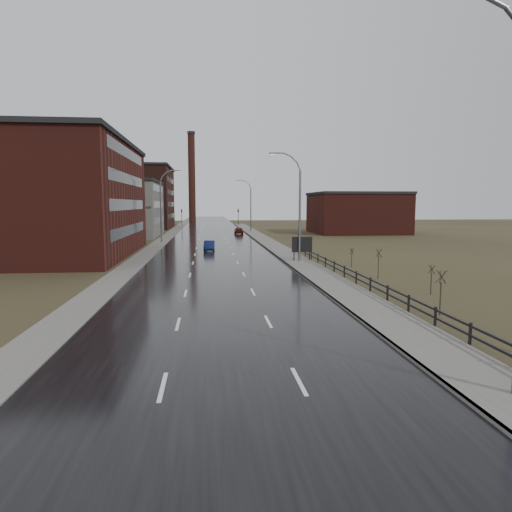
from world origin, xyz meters
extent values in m
plane|color=#2D2819|center=(0.00, 0.00, 0.00)|extent=(320.00, 320.00, 0.00)
cube|color=black|center=(0.00, 60.00, 0.03)|extent=(14.00, 300.00, 0.06)
cube|color=#595651|center=(8.60, 35.00, 0.09)|extent=(3.20, 180.00, 0.18)
cube|color=slate|center=(7.08, 35.00, 0.09)|extent=(0.16, 180.00, 0.18)
cube|color=#595651|center=(-8.20, 60.00, 0.06)|extent=(2.40, 260.00, 0.12)
cube|color=#471914|center=(-21.00, 45.00, 6.50)|extent=(22.00, 28.00, 13.00)
cube|color=black|center=(-21.00, 45.00, 13.25)|extent=(22.44, 28.56, 0.50)
cube|color=black|center=(-10.02, 45.00, 3.00)|extent=(0.06, 22.40, 1.20)
cube|color=black|center=(-10.02, 45.00, 6.00)|extent=(0.06, 22.40, 1.20)
cube|color=black|center=(-10.02, 45.00, 9.00)|extent=(0.06, 22.40, 1.20)
cube|color=black|center=(-10.02, 45.00, 12.00)|extent=(0.06, 22.40, 1.20)
cube|color=slate|center=(-18.00, 78.00, 5.00)|extent=(16.00, 20.00, 10.00)
cube|color=black|center=(-18.00, 78.00, 10.25)|extent=(16.32, 20.40, 0.50)
cube|color=black|center=(-10.02, 78.00, 3.00)|extent=(0.06, 16.00, 1.20)
cube|color=black|center=(-10.02, 78.00, 6.00)|extent=(0.06, 16.00, 1.20)
cube|color=black|center=(-10.02, 78.00, 9.00)|extent=(0.06, 16.00, 1.20)
cube|color=#331611|center=(-23.00, 108.00, 7.50)|extent=(26.00, 24.00, 15.00)
cube|color=black|center=(-23.00, 108.00, 15.25)|extent=(26.52, 24.48, 0.50)
cube|color=black|center=(-10.02, 108.00, 3.00)|extent=(0.06, 19.20, 1.20)
cube|color=black|center=(-10.02, 108.00, 6.00)|extent=(0.06, 19.20, 1.20)
cube|color=black|center=(-10.02, 108.00, 9.00)|extent=(0.06, 19.20, 1.20)
cube|color=black|center=(-10.02, 108.00, 12.00)|extent=(0.06, 19.20, 1.20)
cube|color=#471914|center=(30.30, 82.00, 4.00)|extent=(18.00, 16.00, 8.00)
cube|color=black|center=(30.30, 82.00, 8.25)|extent=(18.36, 16.32, 0.50)
cylinder|color=#331611|center=(-6.00, 150.00, 15.00)|extent=(2.40, 2.40, 30.00)
cylinder|color=black|center=(-6.00, 150.00, 30.30)|extent=(2.70, 2.70, 0.80)
cylinder|color=slate|center=(8.80, 36.00, 4.75)|extent=(0.24, 0.24, 9.50)
cylinder|color=slate|center=(8.63, 36.00, 9.90)|extent=(0.51, 0.14, 0.98)
cylinder|color=slate|center=(8.16, 36.00, 10.62)|extent=(0.81, 0.14, 0.81)
cylinder|color=slate|center=(7.44, 36.00, 11.09)|extent=(0.98, 0.14, 0.51)
cylinder|color=slate|center=(6.60, 36.00, 11.26)|extent=(1.01, 0.14, 0.14)
cube|color=slate|center=(5.91, 36.00, 11.21)|extent=(0.70, 0.28, 0.18)
cube|color=silver|center=(5.91, 36.00, 11.11)|extent=(0.50, 0.20, 0.04)
cylinder|color=slate|center=(-8.00, 62.00, 4.75)|extent=(0.24, 0.24, 9.50)
cylinder|color=slate|center=(-7.83, 62.00, 9.90)|extent=(0.51, 0.14, 0.98)
cylinder|color=slate|center=(-7.36, 62.00, 10.62)|extent=(0.81, 0.14, 0.81)
cylinder|color=slate|center=(-6.64, 62.00, 11.09)|extent=(0.98, 0.14, 0.51)
cylinder|color=slate|center=(-5.80, 62.00, 11.26)|extent=(1.01, 0.14, 0.14)
cube|color=slate|center=(-5.11, 62.00, 11.21)|extent=(0.70, 0.28, 0.18)
cube|color=silver|center=(-5.11, 62.00, 11.11)|extent=(0.50, 0.20, 0.04)
cylinder|color=slate|center=(8.80, 90.00, 4.75)|extent=(0.24, 0.24, 9.50)
cylinder|color=slate|center=(8.63, 90.00, 9.90)|extent=(0.51, 0.14, 0.98)
cylinder|color=slate|center=(8.16, 90.00, 10.62)|extent=(0.81, 0.14, 0.81)
cylinder|color=slate|center=(7.44, 90.00, 11.09)|extent=(0.98, 0.14, 0.51)
cylinder|color=slate|center=(6.60, 90.00, 11.26)|extent=(1.01, 0.14, 0.14)
cube|color=slate|center=(5.91, 90.00, 11.21)|extent=(0.70, 0.28, 0.18)
cube|color=silver|center=(5.91, 90.00, 11.11)|extent=(0.50, 0.20, 0.04)
cube|color=black|center=(10.30, 7.00, 0.55)|extent=(0.10, 0.10, 1.10)
cube|color=black|center=(10.30, 10.00, 0.55)|extent=(0.10, 0.10, 1.10)
cube|color=black|center=(10.30, 13.00, 0.55)|extent=(0.10, 0.10, 1.10)
cube|color=black|center=(10.30, 16.00, 0.55)|extent=(0.10, 0.10, 1.10)
cube|color=black|center=(10.30, 19.00, 0.55)|extent=(0.10, 0.10, 1.10)
cube|color=black|center=(10.30, 22.00, 0.55)|extent=(0.10, 0.10, 1.10)
cube|color=black|center=(10.30, 25.00, 0.55)|extent=(0.10, 0.10, 1.10)
cube|color=black|center=(10.30, 28.00, 0.55)|extent=(0.10, 0.10, 1.10)
cube|color=black|center=(10.30, 31.00, 0.55)|extent=(0.10, 0.10, 1.10)
cube|color=black|center=(10.30, 34.00, 0.55)|extent=(0.10, 0.10, 1.10)
cube|color=black|center=(10.30, 37.00, 0.55)|extent=(0.10, 0.10, 1.10)
cube|color=black|center=(10.30, 40.00, 0.55)|extent=(0.10, 0.10, 1.10)
cube|color=black|center=(10.30, 43.00, 0.55)|extent=(0.10, 0.10, 1.10)
cube|color=black|center=(10.30, 18.50, 0.95)|extent=(0.08, 53.00, 0.10)
cube|color=black|center=(10.30, 18.50, 0.55)|extent=(0.08, 53.00, 0.10)
cylinder|color=#382D23|center=(11.93, 12.60, 0.93)|extent=(0.08, 0.08, 1.86)
cylinder|color=#382D23|center=(11.98, 12.60, 2.14)|extent=(0.04, 0.63, 0.74)
cylinder|color=#382D23|center=(11.94, 12.65, 2.14)|extent=(0.59, 0.24, 0.74)
cylinder|color=#382D23|center=(11.89, 12.63, 2.14)|extent=(0.35, 0.53, 0.75)
cylinder|color=#382D23|center=(11.89, 12.57, 2.14)|extent=(0.35, 0.53, 0.75)
cylinder|color=#382D23|center=(11.94, 12.55, 2.14)|extent=(0.59, 0.24, 0.74)
cylinder|color=#382D23|center=(14.24, 18.18, 0.75)|extent=(0.08, 0.08, 1.49)
cylinder|color=#382D23|center=(14.29, 18.18, 1.72)|extent=(0.04, 0.51, 0.59)
cylinder|color=#382D23|center=(14.26, 18.23, 1.72)|extent=(0.48, 0.20, 0.60)
cylinder|color=#382D23|center=(14.20, 18.21, 1.72)|extent=(0.29, 0.43, 0.61)
cylinder|color=#382D23|center=(14.20, 18.15, 1.72)|extent=(0.29, 0.43, 0.61)
cylinder|color=#382D23|center=(14.26, 18.14, 1.72)|extent=(0.48, 0.20, 0.60)
cylinder|color=#382D23|center=(13.07, 24.78, 0.93)|extent=(0.08, 0.08, 1.85)
cylinder|color=#382D23|center=(13.12, 24.78, 2.13)|extent=(0.04, 0.62, 0.73)
cylinder|color=#382D23|center=(13.09, 24.83, 2.13)|extent=(0.59, 0.23, 0.74)
cylinder|color=#382D23|center=(13.03, 24.81, 2.13)|extent=(0.35, 0.53, 0.75)
cylinder|color=#382D23|center=(13.03, 24.75, 2.13)|extent=(0.35, 0.53, 0.75)
cylinder|color=#382D23|center=(13.09, 24.73, 2.13)|extent=(0.59, 0.23, 0.74)
cylinder|color=#382D23|center=(13.07, 31.70, 0.69)|extent=(0.08, 0.08, 1.37)
cylinder|color=#382D23|center=(13.12, 31.70, 1.58)|extent=(0.04, 0.47, 0.55)
cylinder|color=#382D23|center=(13.08, 31.75, 1.58)|extent=(0.45, 0.18, 0.56)
cylinder|color=#382D23|center=(13.03, 31.73, 1.58)|extent=(0.27, 0.40, 0.56)
cylinder|color=#382D23|center=(13.03, 31.67, 1.58)|extent=(0.27, 0.40, 0.56)
cylinder|color=#382D23|center=(13.08, 31.66, 1.58)|extent=(0.45, 0.18, 0.56)
cube|color=black|center=(8.27, 36.24, 0.90)|extent=(0.10, 0.10, 1.80)
cube|color=black|center=(9.93, 36.24, 0.90)|extent=(0.10, 0.10, 1.80)
cube|color=silver|center=(9.10, 36.19, 1.86)|extent=(2.06, 0.08, 1.53)
cube|color=black|center=(9.10, 36.14, 1.86)|extent=(2.16, 0.04, 1.63)
cylinder|color=black|center=(-8.00, 120.00, 2.60)|extent=(0.16, 0.16, 5.20)
imported|color=black|center=(-8.00, 120.00, 4.75)|extent=(0.58, 2.73, 1.10)
sphere|color=#FF190C|center=(-8.00, 119.85, 5.05)|extent=(0.18, 0.18, 0.18)
cylinder|color=black|center=(8.00, 120.00, 2.60)|extent=(0.16, 0.16, 5.20)
imported|color=black|center=(8.00, 120.00, 4.75)|extent=(0.58, 2.73, 1.10)
sphere|color=#FF190C|center=(8.00, 119.85, 5.05)|extent=(0.18, 0.18, 0.18)
imported|color=#0E1A48|center=(-0.56, 48.61, 0.64)|extent=(1.52, 3.95, 1.28)
imported|color=#53140D|center=(5.48, 80.85, 0.72)|extent=(1.74, 4.25, 1.44)
camera|label=1|loc=(-0.75, -10.79, 6.10)|focal=32.00mm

